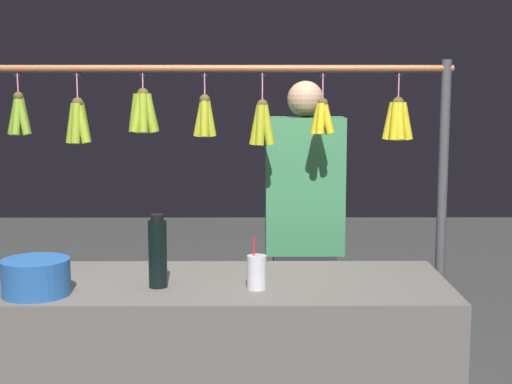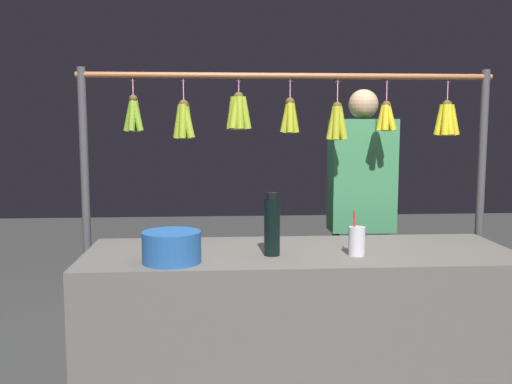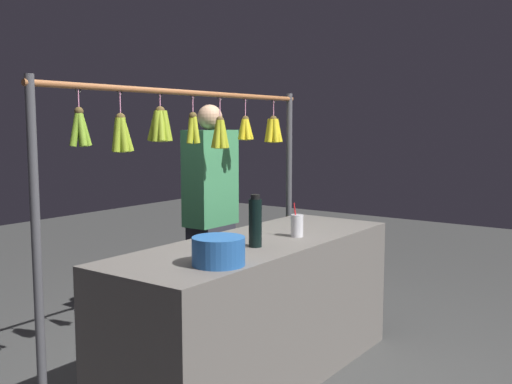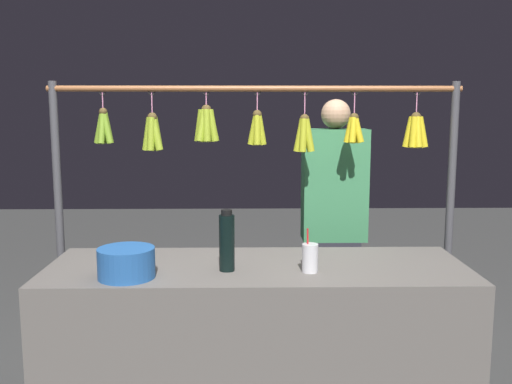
{
  "view_description": "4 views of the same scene",
  "coord_description": "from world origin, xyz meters",
  "px_view_note": "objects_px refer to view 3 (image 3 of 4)",
  "views": [
    {
      "loc": [
        -0.22,
        2.89,
        1.57
      ],
      "look_at": [
        -0.23,
        0.0,
        1.16
      ],
      "focal_mm": 52.9,
      "sensor_mm": 36.0,
      "label": 1
    },
    {
      "loc": [
        0.38,
        2.55,
        1.38
      ],
      "look_at": [
        0.2,
        0.0,
        1.08
      ],
      "focal_mm": 39.71,
      "sensor_mm": 36.0,
      "label": 2
    },
    {
      "loc": [
        2.66,
        1.91,
        1.46
      ],
      "look_at": [
        0.01,
        0.0,
        1.08
      ],
      "focal_mm": 41.6,
      "sensor_mm": 36.0,
      "label": 3
    },
    {
      "loc": [
        0.05,
        2.6,
        1.54
      ],
      "look_at": [
        0.01,
        0.0,
        1.15
      ],
      "focal_mm": 39.84,
      "sensor_mm": 36.0,
      "label": 4
    }
  ],
  "objects_px": {
    "blue_bucket": "(219,251)",
    "vendor_person": "(211,221)",
    "water_bottle": "(255,222)",
    "drink_cup": "(297,226)"
  },
  "relations": [
    {
      "from": "water_bottle",
      "to": "blue_bucket",
      "type": "height_order",
      "value": "water_bottle"
    },
    {
      "from": "drink_cup",
      "to": "vendor_person",
      "type": "relative_size",
      "value": 0.12
    },
    {
      "from": "blue_bucket",
      "to": "vendor_person",
      "type": "xyz_separation_m",
      "value": [
        -1.05,
        -0.93,
        -0.09
      ]
    },
    {
      "from": "drink_cup",
      "to": "vendor_person",
      "type": "bearing_deg",
      "value": -105.53
    },
    {
      "from": "water_bottle",
      "to": "drink_cup",
      "type": "height_order",
      "value": "water_bottle"
    },
    {
      "from": "blue_bucket",
      "to": "vendor_person",
      "type": "bearing_deg",
      "value": -138.46
    },
    {
      "from": "drink_cup",
      "to": "vendor_person",
      "type": "xyz_separation_m",
      "value": [
        -0.24,
        -0.85,
        -0.08
      ]
    },
    {
      "from": "water_bottle",
      "to": "blue_bucket",
      "type": "xyz_separation_m",
      "value": [
        0.44,
        0.1,
        -0.07
      ]
    },
    {
      "from": "water_bottle",
      "to": "vendor_person",
      "type": "height_order",
      "value": "vendor_person"
    },
    {
      "from": "vendor_person",
      "to": "drink_cup",
      "type": "bearing_deg",
      "value": 74.47
    }
  ]
}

